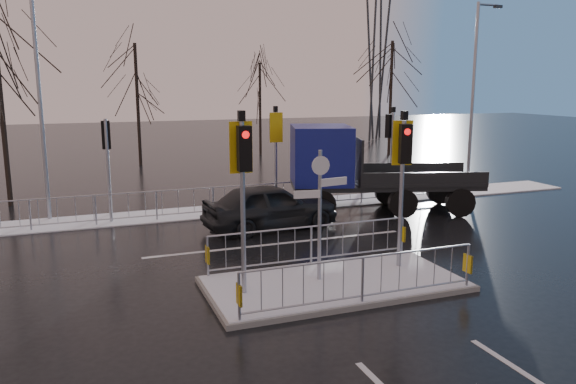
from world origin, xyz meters
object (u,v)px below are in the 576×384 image
object	(u,v)px
car_far_lane	(270,206)
street_lamp_right	(475,90)
traffic_island	(334,270)
flatbed_truck	(347,166)
street_lamp_left	(41,89)

from	to	relation	value
car_far_lane	street_lamp_right	world-z (taller)	street_lamp_right
traffic_island	flatbed_truck	distance (m)	8.02
car_far_lane	flatbed_truck	distance (m)	3.84
car_far_lane	flatbed_truck	xyz separation A→B (m)	(3.46, 1.37, 0.94)
car_far_lane	street_lamp_left	world-z (taller)	street_lamp_left
traffic_island	flatbed_truck	bearing A→B (deg)	61.16
flatbed_truck	street_lamp_left	distance (m)	10.91
flatbed_truck	car_far_lane	bearing A→B (deg)	-158.47
flatbed_truck	traffic_island	bearing A→B (deg)	-118.84
traffic_island	street_lamp_right	xyz separation A→B (m)	(10.58, 8.49, 4.00)
traffic_island	street_lamp_left	size ratio (longest dim) A/B	0.73
traffic_island	street_lamp_left	xyz separation A→B (m)	(-6.42, 9.49, 4.10)
street_lamp_right	flatbed_truck	bearing A→B (deg)	-167.01
traffic_island	flatbed_truck	size ratio (longest dim) A/B	0.82
traffic_island	street_lamp_left	world-z (taller)	street_lamp_left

